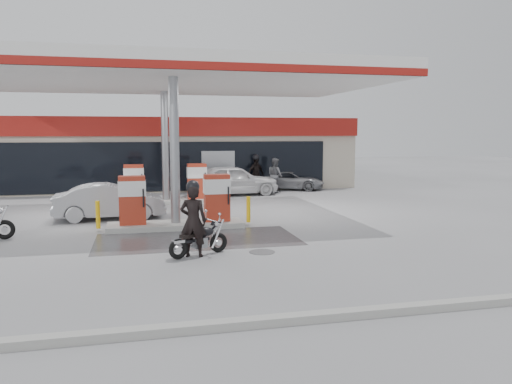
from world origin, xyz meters
TOP-DOWN VIEW (x-y plane):
  - ground at (0.00, 0.00)m, footprint 90.00×90.00m
  - wet_patch at (0.50, 0.00)m, footprint 6.00×3.00m
  - drain_cover at (2.00, -2.00)m, footprint 0.70×0.70m
  - kerb at (0.00, -7.00)m, footprint 28.00×0.25m
  - store_building at (0.01, 15.94)m, footprint 22.00×8.22m
  - canopy at (0.00, 5.00)m, footprint 16.00×10.02m
  - pump_island_near at (0.00, 2.00)m, footprint 5.14×1.30m
  - pump_island_far at (0.00, 8.00)m, footprint 5.14×1.30m
  - main_motorcycle at (0.33, -1.98)m, footprint 1.64×0.90m
  - biker_main at (0.16, -2.06)m, footprint 0.78×0.62m
  - sedan_white at (3.50, 10.20)m, footprint 4.75×2.31m
  - attendant at (5.88, 10.80)m, footprint 0.95×1.08m
  - hatchback_silver at (-2.24, 4.29)m, footprint 4.05×1.55m
  - parked_car_right at (7.15, 12.00)m, footprint 4.06×3.07m
  - biker_walking at (5.01, 11.57)m, footprint 1.19×0.96m

SIDE VIEW (x-z plane):
  - ground at x=0.00m, z-range 0.00..0.00m
  - wet_patch at x=0.50m, z-range 0.00..0.00m
  - drain_cover at x=2.00m, z-range 0.00..0.01m
  - kerb at x=0.00m, z-range 0.00..0.15m
  - main_motorcycle at x=0.33m, z-range -0.05..0.84m
  - parked_car_right at x=7.15m, z-range 0.00..1.02m
  - hatchback_silver at x=-2.24m, z-range 0.00..1.32m
  - pump_island_near at x=0.00m, z-range -0.18..1.60m
  - pump_island_far at x=0.00m, z-range -0.18..1.60m
  - sedan_white at x=3.50m, z-range 0.00..1.56m
  - attendant at x=5.88m, z-range 0.00..1.85m
  - biker_main at x=0.16m, z-range 0.00..1.87m
  - biker_walking at x=5.01m, z-range 0.00..1.89m
  - store_building at x=0.01m, z-range 0.01..4.01m
  - canopy at x=0.00m, z-range 2.51..8.02m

